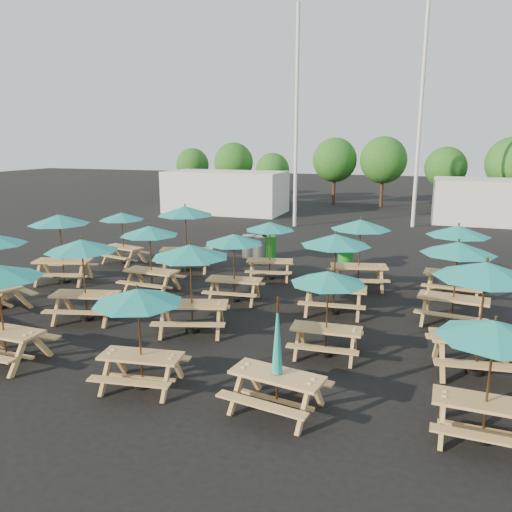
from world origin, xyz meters
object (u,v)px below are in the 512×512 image
(picnic_unit_10, at_px, (234,243))
(waste_bin_0, at_px, (249,247))
(picnic_unit_19, at_px, (458,235))
(waste_bin_1, at_px, (260,248))
(picnic_unit_5, at_px, (82,250))
(picnic_unit_14, at_px, (336,245))
(picnic_unit_2, at_px, (59,224))
(picnic_unit_8, at_px, (138,302))
(picnic_unit_9, at_px, (190,257))
(picnic_unit_12, at_px, (277,365))
(picnic_unit_6, at_px, (150,235))
(waste_bin_3, at_px, (346,253))
(picnic_unit_3, at_px, (122,220))
(picnic_unit_15, at_px, (361,229))
(picnic_unit_11, at_px, (270,230))
(picnic_unit_17, at_px, (485,277))
(waste_bin_2, at_px, (269,247))
(picnic_unit_18, at_px, (458,253))
(picnic_unit_13, at_px, (328,283))
(picnic_unit_7, at_px, (185,215))
(picnic_unit_16, at_px, (494,338))

(picnic_unit_10, distance_m, waste_bin_0, 5.99)
(picnic_unit_19, height_order, waste_bin_1, picnic_unit_19)
(picnic_unit_5, distance_m, picnic_unit_14, 6.95)
(waste_bin_1, bearing_deg, picnic_unit_2, -133.43)
(picnic_unit_5, xyz_separation_m, picnic_unit_8, (3.54, -2.86, -0.18))
(picnic_unit_9, xyz_separation_m, picnic_unit_12, (3.21, -2.99, -1.11))
(picnic_unit_6, relative_size, waste_bin_3, 2.28)
(picnic_unit_3, height_order, picnic_unit_6, picnic_unit_6)
(picnic_unit_5, bearing_deg, picnic_unit_15, 25.21)
(picnic_unit_8, bearing_deg, picnic_unit_11, 82.11)
(picnic_unit_6, distance_m, picnic_unit_17, 10.01)
(picnic_unit_9, bearing_deg, picnic_unit_8, -100.25)
(picnic_unit_9, xyz_separation_m, waste_bin_2, (-0.66, 8.50, -1.52))
(picnic_unit_17, xyz_separation_m, picnic_unit_18, (-0.40, 2.96, -0.15))
(picnic_unit_13, distance_m, picnic_unit_14, 2.98)
(picnic_unit_11, distance_m, picnic_unit_14, 4.06)
(picnic_unit_17, height_order, waste_bin_1, picnic_unit_17)
(picnic_unit_11, relative_size, waste_bin_1, 2.16)
(picnic_unit_11, xyz_separation_m, picnic_unit_18, (6.05, -2.70, 0.18))
(picnic_unit_5, relative_size, picnic_unit_8, 1.13)
(picnic_unit_14, relative_size, waste_bin_2, 2.40)
(picnic_unit_7, distance_m, picnic_unit_8, 9.29)
(picnic_unit_7, bearing_deg, waste_bin_1, 35.92)
(picnic_unit_13, distance_m, picnic_unit_16, 3.99)
(picnic_unit_2, bearing_deg, waste_bin_3, 16.06)
(picnic_unit_10, relative_size, picnic_unit_19, 0.92)
(waste_bin_0, bearing_deg, picnic_unit_14, -50.77)
(picnic_unit_9, xyz_separation_m, waste_bin_3, (2.58, 8.46, -1.52))
(picnic_unit_3, xyz_separation_m, picnic_unit_8, (6.29, -8.78, -0.01))
(waste_bin_1, distance_m, waste_bin_2, 0.37)
(picnic_unit_3, bearing_deg, waste_bin_1, 39.92)
(picnic_unit_12, distance_m, picnic_unit_14, 5.74)
(picnic_unit_16, relative_size, waste_bin_0, 2.18)
(waste_bin_1, bearing_deg, picnic_unit_6, -108.17)
(picnic_unit_16, bearing_deg, waste_bin_3, 112.05)
(picnic_unit_17, relative_size, waste_bin_3, 2.53)
(picnic_unit_6, xyz_separation_m, waste_bin_2, (2.15, 5.79, -1.42))
(picnic_unit_13, xyz_separation_m, waste_bin_2, (-4.23, 8.81, -1.26))
(picnic_unit_14, relative_size, picnic_unit_16, 1.10)
(picnic_unit_8, bearing_deg, picnic_unit_12, -7.43)
(picnic_unit_2, distance_m, picnic_unit_16, 14.12)
(picnic_unit_6, xyz_separation_m, waste_bin_0, (1.33, 5.64, -1.42))
(picnic_unit_18, bearing_deg, picnic_unit_13, -125.17)
(picnic_unit_16, height_order, waste_bin_3, picnic_unit_16)
(picnic_unit_12, xyz_separation_m, picnic_unit_18, (3.18, 5.82, 1.07))
(picnic_unit_11, relative_size, picnic_unit_12, 0.97)
(waste_bin_0, bearing_deg, picnic_unit_10, -74.44)
(picnic_unit_6, bearing_deg, picnic_unit_13, -23.04)
(picnic_unit_14, xyz_separation_m, picnic_unit_17, (3.60, -2.78, 0.11))
(picnic_unit_6, relative_size, picnic_unit_13, 1.09)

